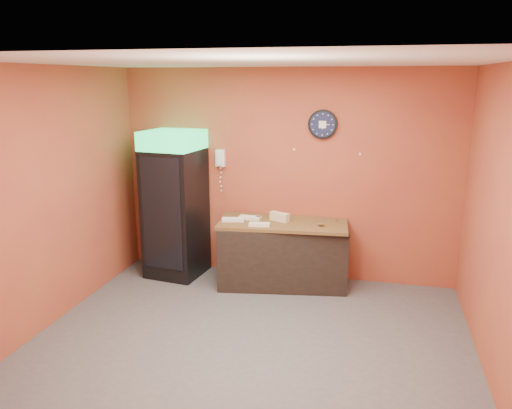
% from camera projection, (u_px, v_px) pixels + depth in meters
% --- Properties ---
extents(floor, '(4.50, 4.50, 0.00)m').
position_uv_depth(floor, '(249.00, 345.00, 5.12)').
color(floor, '#47474C').
rests_on(floor, ground).
extents(back_wall, '(4.50, 0.02, 2.80)m').
position_uv_depth(back_wall, '(286.00, 175.00, 6.66)').
color(back_wall, '#A9532F').
rests_on(back_wall, floor).
extents(left_wall, '(0.02, 4.00, 2.80)m').
position_uv_depth(left_wall, '(44.00, 200.00, 5.30)').
color(left_wall, '#A9532F').
rests_on(left_wall, floor).
extents(right_wall, '(0.02, 4.00, 2.80)m').
position_uv_depth(right_wall, '(503.00, 230.00, 4.25)').
color(right_wall, '#A9532F').
rests_on(right_wall, floor).
extents(ceiling, '(4.50, 4.00, 0.02)m').
position_uv_depth(ceiling, '(248.00, 62.00, 4.43)').
color(ceiling, white).
rests_on(ceiling, back_wall).
extents(beverage_cooler, '(0.78, 0.79, 1.99)m').
position_uv_depth(beverage_cooler, '(174.00, 207.00, 6.73)').
color(beverage_cooler, black).
rests_on(beverage_cooler, floor).
extents(prep_counter, '(1.74, 0.99, 0.82)m').
position_uv_depth(prep_counter, '(283.00, 254.00, 6.55)').
color(prep_counter, black).
rests_on(prep_counter, floor).
extents(wall_clock, '(0.38, 0.06, 0.38)m').
position_uv_depth(wall_clock, '(323.00, 124.00, 6.35)').
color(wall_clock, black).
rests_on(wall_clock, back_wall).
extents(wall_phone, '(0.13, 0.11, 0.23)m').
position_uv_depth(wall_phone, '(220.00, 158.00, 6.77)').
color(wall_phone, white).
rests_on(wall_phone, back_wall).
extents(butcher_paper, '(1.71, 0.92, 0.04)m').
position_uv_depth(butcher_paper, '(283.00, 223.00, 6.45)').
color(butcher_paper, brown).
rests_on(butcher_paper, prep_counter).
extents(sub_roll_stack, '(0.27, 0.19, 0.11)m').
position_uv_depth(sub_roll_stack, '(280.00, 217.00, 6.46)').
color(sub_roll_stack, beige).
rests_on(sub_roll_stack, butcher_paper).
extents(wrapped_sandwich_left, '(0.30, 0.17, 0.04)m').
position_uv_depth(wrapped_sandwich_left, '(233.00, 220.00, 6.46)').
color(wrapped_sandwich_left, silver).
rests_on(wrapped_sandwich_left, butcher_paper).
extents(wrapped_sandwich_mid, '(0.27, 0.14, 0.04)m').
position_uv_depth(wrapped_sandwich_mid, '(259.00, 225.00, 6.25)').
color(wrapped_sandwich_mid, silver).
rests_on(wrapped_sandwich_mid, butcher_paper).
extents(wrapped_sandwich_right, '(0.30, 0.14, 0.04)m').
position_uv_depth(wrapped_sandwich_right, '(250.00, 218.00, 6.54)').
color(wrapped_sandwich_right, silver).
rests_on(wrapped_sandwich_right, butcher_paper).
extents(kitchen_tool, '(0.07, 0.07, 0.07)m').
position_uv_depth(kitchen_tool, '(258.00, 218.00, 6.50)').
color(kitchen_tool, silver).
rests_on(kitchen_tool, butcher_paper).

